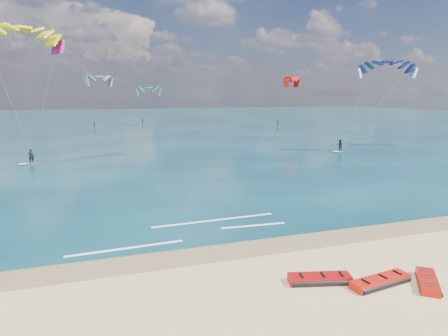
{
  "coord_description": "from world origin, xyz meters",
  "views": [
    {
      "loc": [
        -5.0,
        -15.89,
        8.25
      ],
      "look_at": [
        3.02,
        8.0,
        3.52
      ],
      "focal_mm": 32.0,
      "sensor_mm": 36.0,
      "label": 1
    }
  ],
  "objects_px": {
    "packed_kite_left": "(380,285)",
    "packed_kite_mid": "(319,283)",
    "kitesurfer_main": "(26,93)",
    "kitesurfer_far": "(364,101)",
    "packed_kite_right": "(427,285)"
  },
  "relations": [
    {
      "from": "packed_kite_left",
      "to": "packed_kite_mid",
      "type": "bearing_deg",
      "value": 148.71
    },
    {
      "from": "packed_kite_mid",
      "to": "kitesurfer_main",
      "type": "xyz_separation_m",
      "value": [
        -15.51,
        33.46,
        8.3
      ]
    },
    {
      "from": "packed_kite_mid",
      "to": "kitesurfer_far",
      "type": "height_order",
      "value": "kitesurfer_far"
    },
    {
      "from": "packed_kite_left",
      "to": "packed_kite_mid",
      "type": "distance_m",
      "value": 2.61
    },
    {
      "from": "packed_kite_left",
      "to": "packed_kite_right",
      "type": "distance_m",
      "value": 2.06
    },
    {
      "from": "kitesurfer_far",
      "to": "packed_kite_right",
      "type": "bearing_deg",
      "value": -104.99
    },
    {
      "from": "kitesurfer_far",
      "to": "kitesurfer_main",
      "type": "bearing_deg",
      "value": -163.25
    },
    {
      "from": "packed_kite_mid",
      "to": "kitesurfer_main",
      "type": "distance_m",
      "value": 37.8
    },
    {
      "from": "packed_kite_left",
      "to": "packed_kite_mid",
      "type": "xyz_separation_m",
      "value": [
        -2.4,
        1.04,
        0.0
      ]
    },
    {
      "from": "packed_kite_mid",
      "to": "packed_kite_right",
      "type": "relative_size",
      "value": 1.16
    },
    {
      "from": "kitesurfer_far",
      "to": "packed_kite_mid",
      "type": "bearing_deg",
      "value": -111.25
    },
    {
      "from": "packed_kite_mid",
      "to": "kitesurfer_far",
      "type": "distance_m",
      "value": 42.5
    },
    {
      "from": "packed_kite_mid",
      "to": "kitesurfer_far",
      "type": "relative_size",
      "value": 0.21
    },
    {
      "from": "packed_kite_right",
      "to": "kitesurfer_main",
      "type": "bearing_deg",
      "value": 67.97
    },
    {
      "from": "packed_kite_right",
      "to": "kitesurfer_far",
      "type": "bearing_deg",
      "value": 5.14
    }
  ]
}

